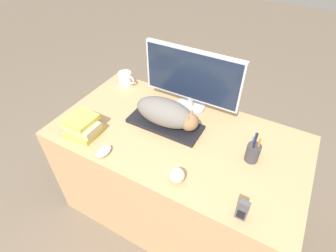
{
  "coord_description": "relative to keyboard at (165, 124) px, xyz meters",
  "views": [
    {
      "loc": [
        0.49,
        -0.59,
        1.81
      ],
      "look_at": [
        -0.05,
        0.37,
        0.83
      ],
      "focal_mm": 28.0,
      "sensor_mm": 36.0,
      "label": 1
    }
  ],
  "objects": [
    {
      "name": "ground_plane",
      "position": [
        0.1,
        -0.43,
        -0.78
      ],
      "size": [
        12.0,
        12.0,
        0.0
      ],
      "primitive_type": "plane",
      "color": "#6B5B4C"
    },
    {
      "name": "desk",
      "position": [
        0.1,
        -0.04,
        -0.4
      ],
      "size": [
        1.46,
        0.78,
        0.77
      ],
      "color": "tan",
      "rests_on": "ground_plane"
    },
    {
      "name": "keyboard",
      "position": [
        0.0,
        0.0,
        0.0
      ],
      "size": [
        0.45,
        0.18,
        0.02
      ],
      "color": "black",
      "rests_on": "desk"
    },
    {
      "name": "cat",
      "position": [
        0.02,
        0.0,
        0.09
      ],
      "size": [
        0.39,
        0.17,
        0.16
      ],
      "color": "#66605B",
      "rests_on": "keyboard"
    },
    {
      "name": "monitor",
      "position": [
        0.05,
        0.23,
        0.21
      ],
      "size": [
        0.61,
        0.19,
        0.4
      ],
      "color": "#B7B7BC",
      "rests_on": "desk"
    },
    {
      "name": "computer_mouse",
      "position": [
        -0.17,
        -0.35,
        0.0
      ],
      "size": [
        0.06,
        0.1,
        0.03
      ],
      "color": "silver",
      "rests_on": "desk"
    },
    {
      "name": "coffee_mug",
      "position": [
        -0.47,
        0.26,
        0.04
      ],
      "size": [
        0.13,
        0.09,
        0.09
      ],
      "color": "silver",
      "rests_on": "desk"
    },
    {
      "name": "pen_cup",
      "position": [
        0.53,
        -0.02,
        0.04
      ],
      "size": [
        0.07,
        0.07,
        0.2
      ],
      "color": "#38383D",
      "rests_on": "desk"
    },
    {
      "name": "baseball",
      "position": [
        0.25,
        -0.32,
        0.03
      ],
      "size": [
        0.08,
        0.08,
        0.08
      ],
      "color": "beige",
      "rests_on": "desk"
    },
    {
      "name": "phone",
      "position": [
        0.58,
        -0.36,
        0.04
      ],
      "size": [
        0.05,
        0.03,
        0.11
      ],
      "color": "#4C4C51",
      "rests_on": "desk"
    },
    {
      "name": "book_stack",
      "position": [
        -0.38,
        -0.28,
        0.04
      ],
      "size": [
        0.2,
        0.18,
        0.11
      ],
      "color": "#CCC14C",
      "rests_on": "desk"
    }
  ]
}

